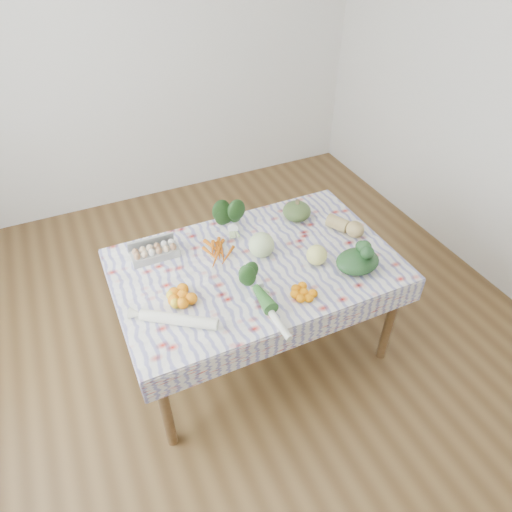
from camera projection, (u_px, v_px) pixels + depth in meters
ground at (256, 345)px, 3.21m from camera, size 4.50×4.50×0.00m
wall_back at (145, 49)px, 3.87m from camera, size 4.00×0.04×2.80m
dining_table at (256, 274)px, 2.77m from camera, size 1.60×1.00×0.75m
tablecloth at (256, 264)px, 2.72m from camera, size 1.66×1.06×0.01m
egg_carton at (155, 253)px, 2.73m from camera, size 0.29×0.12×0.08m
carrot_bunch at (216, 253)px, 2.76m from camera, size 0.26×0.25×0.04m
kale_bunch at (232, 219)px, 2.93m from camera, size 0.22×0.21×0.16m
kabocha_squash at (297, 211)px, 3.03m from camera, size 0.25×0.25×0.12m
cabbage at (261, 245)px, 2.73m from camera, size 0.20×0.20×0.16m
butternut_squash at (346, 225)px, 2.92m from camera, size 0.21×0.27×0.11m
orange_cluster at (183, 296)px, 2.46m from camera, size 0.25×0.25×0.07m
broccoli at (255, 280)px, 2.54m from camera, size 0.15×0.15×0.10m
mandarin_cluster at (304, 292)px, 2.50m from camera, size 0.22×0.22×0.05m
grapefruit at (317, 255)px, 2.68m from camera, size 0.16×0.16×0.12m
spinach_bag at (358, 261)px, 2.64m from camera, size 0.32×0.28×0.12m
daikon at (179, 320)px, 2.34m from camera, size 0.39×0.30×0.06m
leek at (272, 314)px, 2.38m from camera, size 0.05×0.38×0.04m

